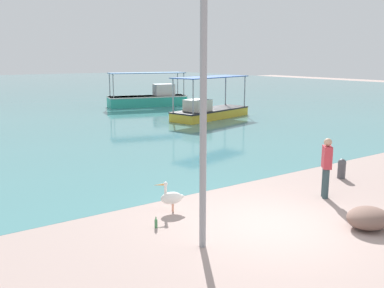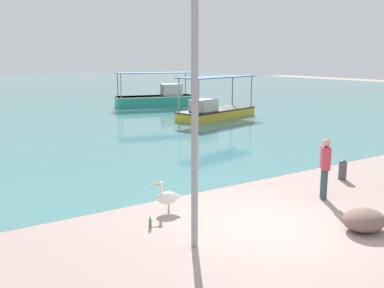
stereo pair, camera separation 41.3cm
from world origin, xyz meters
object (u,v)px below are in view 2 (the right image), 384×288
(glass_bottle, at_px, (150,223))
(mooring_bollard, at_px, (343,169))
(lamp_post, at_px, (195,68))
(fishing_boat_outer, at_px, (215,110))
(fishing_boat_far_left, at_px, (157,98))
(net_pile, at_px, (364,220))
(fisherman_standing, at_px, (325,167))
(pelican, at_px, (167,197))

(glass_bottle, bearing_deg, mooring_bollard, 1.46)
(lamp_post, relative_size, glass_bottle, 24.43)
(fishing_boat_outer, relative_size, glass_bottle, 22.84)
(fishing_boat_far_left, xyz_separation_m, net_pile, (-7.91, -24.62, -0.42))
(lamp_post, height_order, fisherman_standing, lamp_post)
(pelican, bearing_deg, mooring_bollard, -4.89)
(fishing_boat_outer, bearing_deg, net_pile, -115.03)
(fishing_boat_far_left, relative_size, fisherman_standing, 3.80)
(fishing_boat_far_left, xyz_separation_m, mooring_bollard, (-4.90, -21.67, -0.32))
(fishing_boat_outer, height_order, lamp_post, lamp_post)
(pelican, relative_size, net_pile, 0.77)
(lamp_post, height_order, net_pile, lamp_post)
(mooring_bollard, height_order, fisherman_standing, fisherman_standing)
(pelican, height_order, glass_bottle, pelican)
(glass_bottle, bearing_deg, fisherman_standing, -8.82)
(lamp_post, distance_m, net_pile, 5.22)
(mooring_bollard, relative_size, net_pile, 0.62)
(net_pile, bearing_deg, fishing_boat_outer, 64.97)
(pelican, distance_m, net_pile, 4.69)
(pelican, height_order, fisherman_standing, fisherman_standing)
(fishing_boat_far_left, height_order, mooring_bollard, fishing_boat_far_left)
(pelican, height_order, mooring_bollard, pelican)
(fishing_boat_far_left, xyz_separation_m, glass_bottle, (-11.92, -21.85, -0.56))
(fishing_boat_outer, distance_m, glass_bottle, 17.90)
(pelican, bearing_deg, fishing_boat_outer, 50.05)
(fishing_boat_far_left, relative_size, glass_bottle, 23.77)
(fishing_boat_outer, height_order, fisherman_standing, fishing_boat_outer)
(fishing_boat_outer, bearing_deg, pelican, -129.95)
(fishing_boat_far_left, xyz_separation_m, pelican, (-11.06, -21.14, -0.29))
(fisherman_standing, bearing_deg, fishing_boat_outer, 65.15)
(fishing_boat_far_left, distance_m, fishing_boat_outer, 8.26)
(net_pile, relative_size, glass_bottle, 3.86)
(pelican, distance_m, fisherman_standing, 4.43)
(net_pile, bearing_deg, lamp_post, 159.59)
(fishing_boat_far_left, relative_size, mooring_bollard, 9.91)
(lamp_post, bearing_deg, glass_bottle, 102.76)
(fishing_boat_outer, bearing_deg, fishing_boat_far_left, 88.12)
(fishing_boat_outer, distance_m, lamp_post, 19.04)
(glass_bottle, bearing_deg, lamp_post, -77.24)
(fishing_boat_far_left, xyz_separation_m, lamp_post, (-11.60, -23.24, 3.00))
(mooring_bollard, distance_m, net_pile, 4.22)
(net_pile, bearing_deg, fisherman_standing, 63.69)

